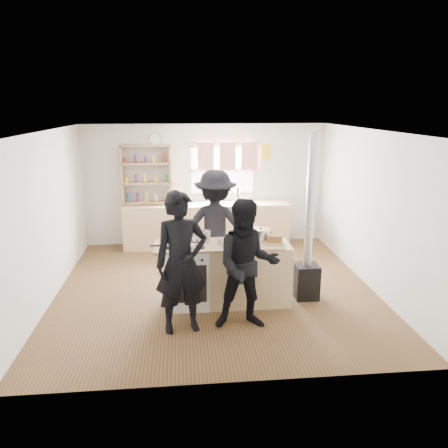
{
  "coord_description": "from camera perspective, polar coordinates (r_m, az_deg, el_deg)",
  "views": [
    {
      "loc": [
        -0.51,
        -6.52,
        2.87
      ],
      "look_at": [
        0.13,
        -0.1,
        1.1
      ],
      "focal_mm": 35.0,
      "sensor_mm": 36.0,
      "label": 1
    }
  ],
  "objects": [
    {
      "name": "roast_tray",
      "position": [
        6.27,
        0.93,
        -2.3
      ],
      "size": [
        0.39,
        0.35,
        0.07
      ],
      "color": "silver",
      "rests_on": "cooking_island"
    },
    {
      "name": "thermos",
      "position": [
        9.0,
        1.79,
        3.7
      ],
      "size": [
        0.1,
        0.1,
        0.31
      ],
      "primitive_type": "cylinder",
      "color": "silver",
      "rests_on": "back_counter"
    },
    {
      "name": "cooking_island",
      "position": [
        6.47,
        0.53,
        -6.47
      ],
      "size": [
        1.97,
        0.64,
        0.93
      ],
      "color": "white",
      "rests_on": "ground"
    },
    {
      "name": "person_near_right",
      "position": [
        5.66,
        3.04,
        -5.4
      ],
      "size": [
        0.87,
        0.69,
        1.74
      ],
      "primitive_type": "imported",
      "rotation": [
        0.0,
        0.0,
        -0.04
      ],
      "color": "black",
      "rests_on": "ground"
    },
    {
      "name": "stockpot_counter",
      "position": [
        6.45,
        4.8,
        -1.38
      ],
      "size": [
        0.27,
        0.27,
        0.2
      ],
      "color": "silver",
      "rests_on": "cooking_island"
    },
    {
      "name": "back_counter",
      "position": [
        9.09,
        -2.26,
        -0.13
      ],
      "size": [
        3.4,
        0.55,
        0.9
      ],
      "primitive_type": "cube",
      "color": "tan",
      "rests_on": "ground"
    },
    {
      "name": "bread_board",
      "position": [
        6.34,
        6.58,
        -2.1
      ],
      "size": [
        0.3,
        0.23,
        0.12
      ],
      "color": "tan",
      "rests_on": "cooking_island"
    },
    {
      "name": "person_near_left",
      "position": [
        5.58,
        -5.6,
        -5.09
      ],
      "size": [
        0.75,
        0.57,
        1.86
      ],
      "primitive_type": "imported",
      "rotation": [
        0.0,
        0.0,
        0.2
      ],
      "color": "black",
      "rests_on": "ground"
    },
    {
      "name": "flue_heater",
      "position": [
        6.7,
        10.83,
        -4.34
      ],
      "size": [
        0.35,
        0.35,
        2.5
      ],
      "color": "black",
      "rests_on": "ground"
    },
    {
      "name": "skillet_greens",
      "position": [
        6.2,
        -6.52,
        -2.72
      ],
      "size": [
        0.31,
        0.31,
        0.05
      ],
      "color": "black",
      "rests_on": "cooking_island"
    },
    {
      "name": "ground",
      "position": [
        7.15,
        -1.12,
        -8.39
      ],
      "size": [
        5.0,
        5.0,
        0.01
      ],
      "primitive_type": "cube",
      "color": "brown",
      "rests_on": "ground"
    },
    {
      "name": "stockpot_stove",
      "position": [
        6.39,
        -2.7,
        -1.61
      ],
      "size": [
        0.22,
        0.22,
        0.18
      ],
      "color": "#B1B1B4",
      "rests_on": "cooking_island"
    },
    {
      "name": "person_far",
      "position": [
        7.18,
        -1.1,
        -0.32
      ],
      "size": [
        1.32,
        0.92,
        1.86
      ],
      "primitive_type": "imported",
      "rotation": [
        0.0,
        0.0,
        2.94
      ],
      "color": "black",
      "rests_on": "ground"
    },
    {
      "name": "shelving_unit",
      "position": [
        8.99,
        -10.08,
        6.41
      ],
      "size": [
        1.0,
        0.28,
        1.2
      ],
      "color": "tan",
      "rests_on": "back_counter"
    }
  ]
}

